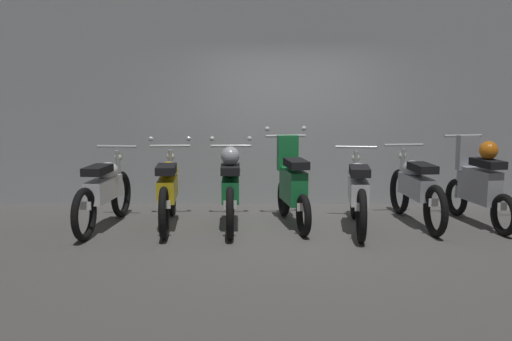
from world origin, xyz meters
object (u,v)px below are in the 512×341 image
object	(u,v)px
motorbike_slot_1	(167,190)
motorbike_slot_6	(477,183)
motorbike_slot_3	(291,186)
motorbike_slot_0	(103,191)
motorbike_slot_5	(414,188)
motorbike_slot_4	(357,192)
motorbike_slot_2	(229,187)

from	to	relation	value
motorbike_slot_1	motorbike_slot_6	bearing A→B (deg)	1.20
motorbike_slot_6	motorbike_slot_3	bearing A→B (deg)	-179.82
motorbike_slot_0	motorbike_slot_5	bearing A→B (deg)	2.75
motorbike_slot_0	motorbike_slot_5	size ratio (longest dim) A/B	1.00
motorbike_slot_0	motorbike_slot_6	bearing A→B (deg)	1.82
motorbike_slot_1	motorbike_slot_6	world-z (taller)	motorbike_slot_6
motorbike_slot_1	motorbike_slot_4	size ratio (longest dim) A/B	1.00
motorbike_slot_3	motorbike_slot_4	bearing A→B (deg)	-14.78
motorbike_slot_1	motorbike_slot_4	xyz separation A→B (m)	(2.48, -0.14, -0.00)
motorbike_slot_2	motorbike_slot_1	bearing A→B (deg)	179.13
motorbike_slot_0	motorbike_slot_3	size ratio (longest dim) A/B	1.16
motorbike_slot_1	motorbike_slot_5	xyz separation A→B (m)	(3.30, 0.13, -0.00)
motorbike_slot_0	motorbike_slot_1	distance (m)	0.82
motorbike_slot_1	motorbike_slot_3	bearing A→B (deg)	2.74
motorbike_slot_6	motorbike_slot_5	bearing A→B (deg)	177.17
motorbike_slot_1	motorbike_slot_4	bearing A→B (deg)	-3.26
motorbike_slot_5	motorbike_slot_6	distance (m)	0.83
motorbike_slot_3	motorbike_slot_1	bearing A→B (deg)	-177.26
motorbike_slot_2	motorbike_slot_5	world-z (taller)	motorbike_slot_2
motorbike_slot_3	motorbike_slot_6	world-z (taller)	motorbike_slot_3
motorbike_slot_0	motorbike_slot_3	bearing A→B (deg)	3.47
motorbike_slot_1	motorbike_slot_2	xyz separation A→B (m)	(0.83, -0.01, 0.04)
motorbike_slot_0	motorbike_slot_6	distance (m)	4.95
motorbike_slot_1	motorbike_slot_6	distance (m)	4.13
motorbike_slot_0	motorbike_slot_5	distance (m)	4.13
motorbike_slot_4	motorbike_slot_5	xyz separation A→B (m)	(0.82, 0.27, 0.00)
motorbike_slot_3	motorbike_slot_4	distance (m)	0.86
motorbike_slot_1	motorbike_slot_2	bearing A→B (deg)	-0.87
motorbike_slot_5	motorbike_slot_3	bearing A→B (deg)	-178.33
motorbike_slot_3	motorbike_slot_4	xyz separation A→B (m)	(0.84, -0.22, -0.04)
motorbike_slot_1	motorbike_slot_3	xyz separation A→B (m)	(1.65, 0.08, 0.04)
motorbike_slot_3	motorbike_slot_5	xyz separation A→B (m)	(1.66, 0.05, -0.04)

